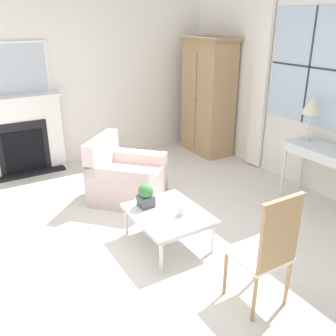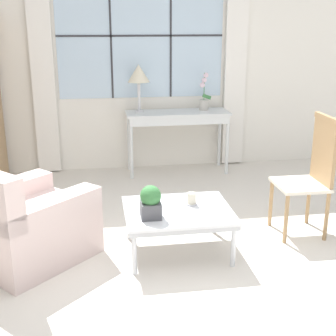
# 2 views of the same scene
# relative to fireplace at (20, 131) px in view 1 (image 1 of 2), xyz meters

# --- Properties ---
(ground_plane) EXTENTS (14.00, 14.00, 0.00)m
(ground_plane) POSITION_rel_fireplace_xyz_m (2.91, 0.43, -0.70)
(ground_plane) COLOR silver
(wall_back_windowed) EXTENTS (7.20, 0.14, 2.80)m
(wall_back_windowed) POSITION_rel_fireplace_xyz_m (2.91, 3.46, 0.71)
(wall_back_windowed) COLOR white
(wall_back_windowed) RESTS_ON ground_plane
(wall_left) EXTENTS (0.06, 7.20, 2.80)m
(wall_left) POSITION_rel_fireplace_xyz_m (-0.12, 1.03, 0.70)
(wall_left) COLOR white
(wall_left) RESTS_ON ground_plane
(fireplace) EXTENTS (0.34, 1.36, 2.03)m
(fireplace) POSITION_rel_fireplace_xyz_m (0.00, 0.00, 0.00)
(fireplace) COLOR black
(fireplace) RESTS_ON ground_plane
(armoire) EXTENTS (1.03, 0.58, 2.04)m
(armoire) POSITION_rel_fireplace_xyz_m (0.68, 3.12, 0.33)
(armoire) COLOR tan
(armoire) RESTS_ON ground_plane
(console_table) EXTENTS (1.31, 0.46, 0.80)m
(console_table) POSITION_rel_fireplace_xyz_m (3.33, 3.14, 0.01)
(console_table) COLOR silver
(console_table) RESTS_ON ground_plane
(table_lamp) EXTENTS (0.27, 0.27, 0.60)m
(table_lamp) POSITION_rel_fireplace_xyz_m (2.85, 3.18, 0.57)
(table_lamp) COLOR silver
(table_lamp) RESTS_ON console_table
(armchair_upholstered) EXTENTS (1.22, 1.22, 0.86)m
(armchair_upholstered) POSITION_rel_fireplace_xyz_m (1.69, 1.00, -0.41)
(armchair_upholstered) COLOR beige
(armchair_upholstered) RESTS_ON ground_plane
(side_chair_wooden) EXTENTS (0.44, 0.44, 1.11)m
(side_chair_wooden) POSITION_rel_fireplace_xyz_m (4.22, 1.13, -0.08)
(side_chair_wooden) COLOR beige
(side_chair_wooden) RESTS_ON ground_plane
(coffee_table) EXTENTS (0.89, 0.74, 0.39)m
(coffee_table) POSITION_rel_fireplace_xyz_m (2.95, 0.93, -0.35)
(coffee_table) COLOR silver
(coffee_table) RESTS_ON ground_plane
(potted_plant_small) EXTENTS (0.17, 0.17, 0.27)m
(potted_plant_small) POSITION_rel_fireplace_xyz_m (2.70, 0.78, -0.17)
(potted_plant_small) COLOR #4C4C51
(potted_plant_small) RESTS_ON coffee_table
(pillar_candle) EXTENTS (0.10, 0.10, 0.12)m
(pillar_candle) POSITION_rel_fireplace_xyz_m (3.08, 1.01, -0.26)
(pillar_candle) COLOR silver
(pillar_candle) RESTS_ON coffee_table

